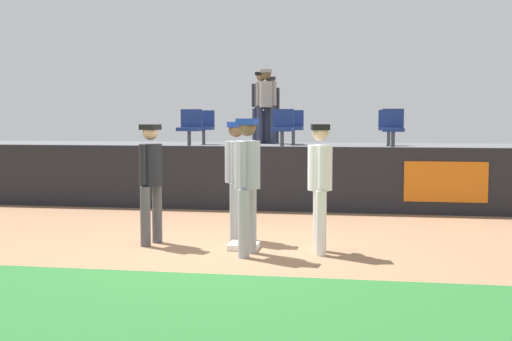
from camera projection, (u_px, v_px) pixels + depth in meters
name	position (u px, v px, depth m)	size (l,w,h in m)	color
ground_plane	(233.00, 250.00, 8.87)	(60.00, 60.00, 0.00)	#936B4C
grass_foreground_strip	(174.00, 308.00, 6.12)	(18.00, 2.80, 0.01)	#26662B
first_base	(244.00, 246.00, 8.96)	(0.40, 0.40, 0.08)	white
player_fielder_home	(320.00, 179.00, 8.61)	(0.38, 0.56, 1.71)	white
player_runner_visitor	(247.00, 176.00, 8.46)	(0.38, 0.50, 1.78)	#9EA3AD
player_coach_visitor	(236.00, 172.00, 9.52)	(0.35, 0.49, 1.74)	#9EA3AD
player_umpire	(151.00, 175.00, 9.20)	(0.39, 0.47, 1.70)	#4C4C51
field_wall	(275.00, 179.00, 12.66)	(18.00, 0.26, 1.25)	black
bleacher_platform	(289.00, 171.00, 15.20)	(18.00, 4.80, 1.15)	#59595E
seat_back_center	(294.00, 125.00, 15.77)	(0.46, 0.44, 0.84)	#4C4C51
seat_front_right	(393.00, 126.00, 13.62)	(0.45, 0.44, 0.84)	#4C4C51
seat_front_left	(190.00, 126.00, 14.35)	(0.47, 0.44, 0.84)	#4C4C51
seat_front_center	(282.00, 126.00, 14.01)	(0.45, 0.44, 0.84)	#4C4C51
seat_back_right	(389.00, 125.00, 15.40)	(0.48, 0.44, 0.84)	#4C4C51
seat_back_left	(204.00, 125.00, 16.14)	(0.45, 0.44, 0.84)	#4C4C51
spectator_hooded	(261.00, 102.00, 16.73)	(0.50, 0.40, 1.82)	#33384C
spectator_capped	(266.00, 101.00, 16.52)	(0.52, 0.37, 1.87)	#33384C
spectator_casual	(270.00, 105.00, 16.76)	(0.46, 0.41, 1.70)	#33384C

